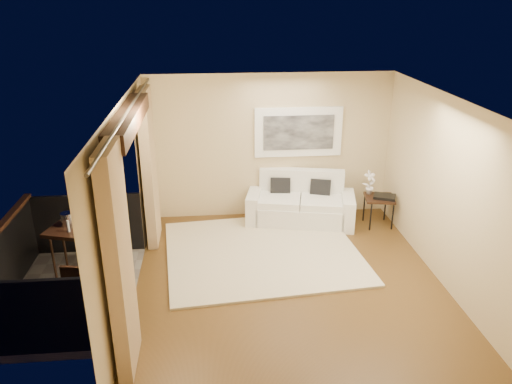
{
  "coord_description": "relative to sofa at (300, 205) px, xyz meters",
  "views": [
    {
      "loc": [
        -1.09,
        -6.32,
        4.02
      ],
      "look_at": [
        -0.4,
        1.02,
        1.05
      ],
      "focal_mm": 35.0,
      "sensor_mm": 36.0,
      "label": 1
    }
  ],
  "objects": [
    {
      "name": "room_shell",
      "position": [
        -2.67,
        -2.09,
        2.19
      ],
      "size": [
        5.0,
        6.4,
        5.0
      ],
      "color": "white",
      "rests_on": "ground"
    },
    {
      "name": "balcony",
      "position": [
        -3.85,
        -2.09,
        -0.15
      ],
      "size": [
        1.81,
        2.6,
        1.17
      ],
      "color": "#605B56",
      "rests_on": "ground"
    },
    {
      "name": "candle",
      "position": [
        -3.66,
        -1.48,
        0.52
      ],
      "size": [
        0.06,
        0.06,
        0.07
      ],
      "primitive_type": "cylinder",
      "color": "#F53B15",
      "rests_on": "bistro_table"
    },
    {
      "name": "glass_a",
      "position": [
        -3.57,
        -1.71,
        0.54
      ],
      "size": [
        0.06,
        0.06,
        0.12
      ],
      "primitive_type": "cylinder",
      "color": "white",
      "rests_on": "bistro_table"
    },
    {
      "name": "balcony_chair_far",
      "position": [
        -3.26,
        -1.18,
        0.17
      ],
      "size": [
        0.44,
        0.44,
        0.87
      ],
      "rotation": [
        0.0,
        0.0,
        2.96
      ],
      "color": "black",
      "rests_on": "balcony"
    },
    {
      "name": "balcony_chair_near",
      "position": [
        -3.35,
        -3.0,
        0.18
      ],
      "size": [
        0.44,
        0.45,
        0.9
      ],
      "rotation": [
        0.0,
        0.0,
        -0.16
      ],
      "color": "black",
      "rests_on": "balcony"
    },
    {
      "name": "vase",
      "position": [
        -3.71,
        -1.75,
        0.57
      ],
      "size": [
        0.04,
        0.04,
        0.18
      ],
      "primitive_type": "cylinder",
      "color": "white",
      "rests_on": "bistro_table"
    },
    {
      "name": "bistro_table",
      "position": [
        -3.67,
        -1.59,
        0.4
      ],
      "size": [
        0.86,
        0.86,
        0.81
      ],
      "rotation": [
        0.0,
        0.0,
        -0.3
      ],
      "color": "black",
      "rests_on": "balcony"
    },
    {
      "name": "artwork",
      "position": [
        -0.01,
        0.37,
        1.29
      ],
      "size": [
        1.62,
        0.07,
        0.92
      ],
      "color": "white",
      "rests_on": "room_shell"
    },
    {
      "name": "tray",
      "position": [
        1.47,
        -0.35,
        0.25
      ],
      "size": [
        0.46,
        0.41,
        0.05
      ],
      "primitive_type": "cube",
      "rotation": [
        0.0,
        0.0,
        -0.41
      ],
      "color": "black",
      "rests_on": "side_table"
    },
    {
      "name": "sofa",
      "position": [
        0.0,
        0.0,
        0.0
      ],
      "size": [
        2.08,
        1.22,
        0.94
      ],
      "rotation": [
        0.0,
        0.0,
        -0.21
      ],
      "color": "white",
      "rests_on": "floor"
    },
    {
      "name": "glass_b",
      "position": [
        -3.5,
        -1.56,
        0.54
      ],
      "size": [
        0.06,
        0.06,
        0.12
      ],
      "primitive_type": "cylinder",
      "color": "white",
      "rests_on": "bistro_table"
    },
    {
      "name": "orchid",
      "position": [
        1.24,
        -0.15,
        0.45
      ],
      "size": [
        0.28,
        0.23,
        0.45
      ],
      "primitive_type": "imported",
      "rotation": [
        0.0,
        0.0,
        0.35
      ],
      "color": "white",
      "rests_on": "side_table"
    },
    {
      "name": "side_table",
      "position": [
        1.39,
        -0.31,
        0.17
      ],
      "size": [
        0.59,
        0.59,
        0.56
      ],
      "rotation": [
        0.0,
        0.0,
        -0.17
      ],
      "color": "black",
      "rests_on": "floor"
    },
    {
      "name": "floor",
      "position": [
        -0.54,
        -2.09,
        -0.33
      ],
      "size": [
        5.0,
        5.0,
        0.0
      ],
      "primitive_type": "plane",
      "color": "brown",
      "rests_on": "ground"
    },
    {
      "name": "ice_bucket",
      "position": [
        -3.77,
        -1.53,
        0.58
      ],
      "size": [
        0.18,
        0.18,
        0.2
      ],
      "primitive_type": "cylinder",
      "color": "silver",
      "rests_on": "bistro_table"
    },
    {
      "name": "rug",
      "position": [
        -0.84,
        -1.18,
        -0.31
      ],
      "size": [
        3.35,
        2.98,
        0.04
      ],
      "primitive_type": "cube",
      "rotation": [
        0.0,
        0.0,
        0.09
      ],
      "color": "beige",
      "rests_on": "floor"
    },
    {
      "name": "curtains",
      "position": [
        -2.65,
        -2.09,
        1.0
      ],
      "size": [
        0.16,
        4.8,
        2.64
      ],
      "color": "tan",
      "rests_on": "ground"
    }
  ]
}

